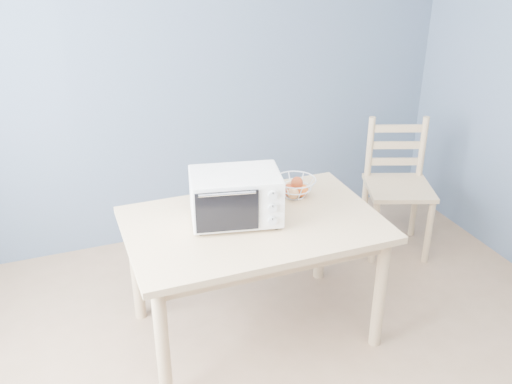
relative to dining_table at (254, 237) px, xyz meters
name	(u,v)px	position (x,y,z in m)	size (l,w,h in m)	color
room	(343,205)	(0.01, -0.93, 0.65)	(4.01, 4.51, 2.61)	#A47D5B
dining_table	(254,237)	(0.00, 0.00, 0.00)	(1.40, 0.90, 0.75)	tan
toaster_oven	(232,197)	(-0.11, 0.05, 0.25)	(0.54, 0.42, 0.28)	white
fruit_basket	(295,187)	(0.34, 0.20, 0.16)	(0.27, 0.27, 0.13)	white
dining_chair	(397,188)	(1.33, 0.56, -0.17)	(0.58, 0.58, 0.97)	tan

